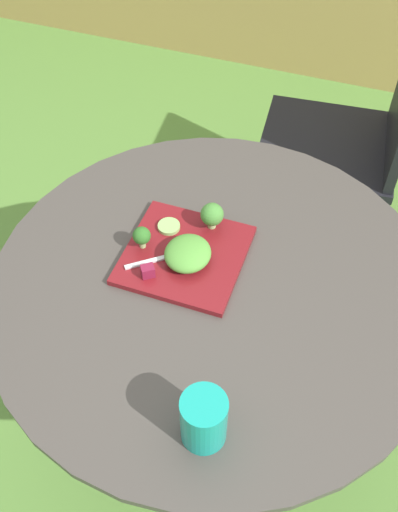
{
  "coord_description": "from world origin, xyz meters",
  "views": [
    {
      "loc": [
        0.22,
        -0.72,
        1.68
      ],
      "look_at": [
        -0.04,
        0.02,
        0.76
      ],
      "focal_mm": 41.01,
      "sensor_mm": 36.0,
      "label": 1
    }
  ],
  "objects_px": {
    "patio_chair": "(361,127)",
    "salad_plate": "(185,255)",
    "fork": "(167,257)",
    "drinking_glass": "(204,421)"
  },
  "relations": [
    {
      "from": "salad_plate",
      "to": "fork",
      "type": "relative_size",
      "value": 1.91
    },
    {
      "from": "patio_chair",
      "to": "drinking_glass",
      "type": "relative_size",
      "value": 8.04
    },
    {
      "from": "salad_plate",
      "to": "fork",
      "type": "distance_m",
      "value": 0.04
    },
    {
      "from": "patio_chair",
      "to": "fork",
      "type": "xyz_separation_m",
      "value": [
        -0.31,
        -0.87,
        0.21
      ]
    },
    {
      "from": "patio_chair",
      "to": "salad_plate",
      "type": "bearing_deg",
      "value": -108.42
    },
    {
      "from": "fork",
      "to": "patio_chair",
      "type": "bearing_deg",
      "value": 70.28
    },
    {
      "from": "patio_chair",
      "to": "salad_plate",
      "type": "distance_m",
      "value": 0.91
    },
    {
      "from": "patio_chair",
      "to": "fork",
      "type": "bearing_deg",
      "value": -109.72
    },
    {
      "from": "salad_plate",
      "to": "patio_chair",
      "type": "bearing_deg",
      "value": 71.58
    },
    {
      "from": "salad_plate",
      "to": "drinking_glass",
      "type": "xyz_separation_m",
      "value": [
        0.17,
        -0.36,
        0.04
      ]
    }
  ]
}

